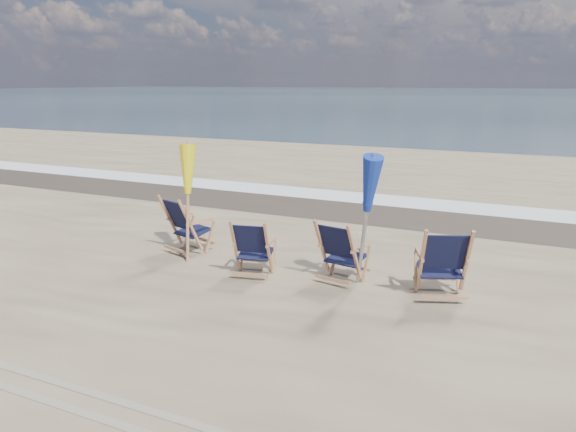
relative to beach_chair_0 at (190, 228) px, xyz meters
name	(u,v)px	position (x,y,z in m)	size (l,w,h in m)	color
ocean	(542,95)	(1.81, 126.02, -0.54)	(400.00, 400.00, 0.00)	#354D59
surf_foam	(387,200)	(1.81, 6.32, -0.54)	(200.00, 1.40, 0.01)	silver
wet_sand_strip	(370,212)	(1.81, 4.82, -0.54)	(200.00, 2.60, 0.00)	#42362A
tire_tracks	(51,428)	(1.81, -4.78, -0.54)	(80.00, 1.30, 0.01)	gray
beach_chair_0	(190,228)	(0.00, 0.00, 0.00)	(0.70, 0.78, 1.09)	black
beach_chair_1	(268,250)	(1.77, -0.42, -0.05)	(0.63, 0.70, 0.98)	black
beach_chair_2	(354,255)	(3.11, -0.20, -0.03)	(0.66, 0.74, 1.03)	black
beach_chair_3	(467,265)	(4.73, -0.06, 0.01)	(0.71, 0.80, 1.12)	black
umbrella_yellow	(186,176)	(0.03, -0.10, 0.95)	(0.30, 0.30, 2.01)	#AE754E
umbrella_blue	(366,185)	(3.26, -0.19, 1.06)	(0.30, 0.30, 2.12)	#A5A5AD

